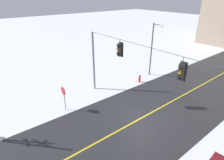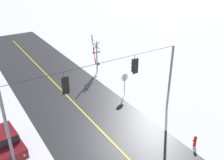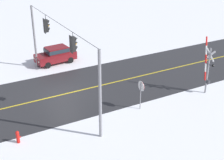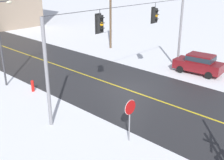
# 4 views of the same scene
# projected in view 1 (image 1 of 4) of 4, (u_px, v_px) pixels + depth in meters

# --- Properties ---
(ground_plane) EXTENTS (160.00, 160.00, 0.00)m
(ground_plane) POSITION_uv_depth(u_px,v_px,m) (141.00, 118.00, 15.89)
(ground_plane) COLOR white
(road_asphalt) EXTENTS (9.00, 80.00, 0.01)m
(road_asphalt) POSITION_uv_depth(u_px,v_px,m) (181.00, 96.00, 19.28)
(road_asphalt) COLOR #28282B
(road_asphalt) RESTS_ON ground
(lane_centre_line) EXTENTS (0.14, 72.00, 0.01)m
(lane_centre_line) POSITION_uv_depth(u_px,v_px,m) (181.00, 96.00, 19.27)
(lane_centre_line) COLOR gold
(lane_centre_line) RESTS_ON ground
(signal_span) EXTENTS (14.20, 0.47, 6.22)m
(signal_span) POSITION_uv_depth(u_px,v_px,m) (144.00, 75.00, 14.16)
(signal_span) COLOR gray
(signal_span) RESTS_ON ground
(stop_sign) EXTENTS (0.80, 0.09, 2.35)m
(stop_sign) POSITION_uv_depth(u_px,v_px,m) (64.00, 93.00, 16.34)
(stop_sign) COLOR gray
(stop_sign) RESTS_ON ground
(streetlamp_near) EXTENTS (1.39, 0.28, 6.50)m
(streetlamp_near) POSITION_uv_depth(u_px,v_px,m) (153.00, 45.00, 22.50)
(streetlamp_near) COLOR #38383D
(streetlamp_near) RESTS_ON ground
(fire_hydrant) EXTENTS (0.24, 0.31, 0.88)m
(fire_hydrant) POSITION_uv_depth(u_px,v_px,m) (140.00, 78.00, 22.10)
(fire_hydrant) COLOR red
(fire_hydrant) RESTS_ON ground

